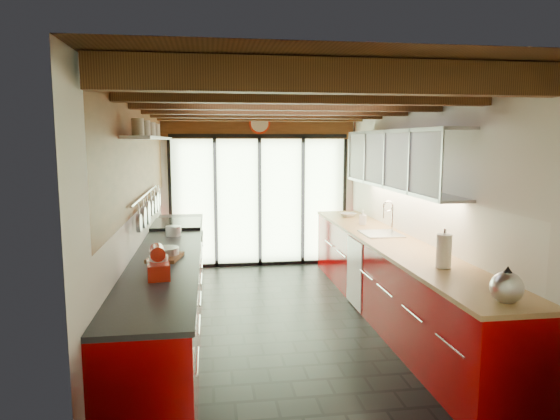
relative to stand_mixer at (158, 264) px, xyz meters
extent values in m
plane|color=black|center=(1.27, 1.22, -1.03)|extent=(5.50, 5.50, 0.00)
plane|color=silver|center=(1.27, 3.97, 0.27)|extent=(3.20, 0.00, 3.20)
plane|color=silver|center=(1.27, -1.53, 0.27)|extent=(3.20, 0.00, 3.20)
plane|color=silver|center=(-0.33, 1.22, 0.27)|extent=(0.00, 5.50, 5.50)
plane|color=silver|center=(2.87, 1.22, 0.27)|extent=(0.00, 5.50, 5.50)
plane|color=#472814|center=(1.27, 1.22, 1.57)|extent=(5.50, 5.50, 0.00)
cube|color=#593316|center=(1.27, -1.03, 1.45)|extent=(3.14, 0.14, 0.22)
cube|color=#593316|center=(1.27, -0.13, 1.45)|extent=(3.14, 0.14, 0.22)
cube|color=#593316|center=(1.27, 0.77, 1.45)|extent=(3.14, 0.14, 0.22)
cube|color=#593316|center=(1.27, 1.67, 1.45)|extent=(3.14, 0.14, 0.22)
cube|color=#593316|center=(1.27, 2.57, 1.45)|extent=(3.14, 0.14, 0.22)
cube|color=#593316|center=(1.27, 3.47, 1.45)|extent=(3.14, 0.14, 0.22)
cube|color=brown|center=(1.27, 3.93, 1.32)|extent=(3.14, 0.06, 0.50)
plane|color=brown|center=(-0.30, 1.42, 0.94)|extent=(0.00, 4.90, 4.90)
plane|color=#C6EAAD|center=(1.27, 3.96, 0.04)|extent=(2.90, 0.00, 2.90)
cube|color=black|center=(-0.18, 3.94, 0.04)|extent=(0.05, 0.04, 2.15)
cube|color=black|center=(2.72, 3.94, 0.04)|extent=(0.05, 0.04, 2.15)
cube|color=black|center=(1.27, 3.91, 0.04)|extent=(0.06, 0.05, 2.15)
cube|color=black|center=(1.27, 3.91, 1.12)|extent=(2.90, 0.05, 0.06)
cylinder|color=red|center=(1.27, 3.89, 1.32)|extent=(0.34, 0.04, 0.34)
cylinder|color=beige|center=(1.27, 3.87, 1.32)|extent=(0.28, 0.02, 0.28)
cube|color=#960303|center=(-0.01, 1.22, -0.59)|extent=(0.65, 5.00, 0.88)
cube|color=black|center=(-0.01, 1.22, -0.13)|extent=(0.68, 5.00, 0.04)
cube|color=silver|center=(-0.01, 2.67, -0.59)|extent=(0.66, 0.90, 0.90)
cube|color=black|center=(-0.01, 2.67, -0.10)|extent=(0.65, 0.90, 0.06)
cube|color=#960303|center=(2.54, 1.22, -0.59)|extent=(0.65, 5.00, 0.88)
cube|color=tan|center=(2.54, 1.22, -0.13)|extent=(0.68, 5.00, 0.04)
cube|color=white|center=(2.21, 1.62, -0.59)|extent=(0.02, 0.60, 0.84)
cube|color=silver|center=(2.54, 1.62, -0.11)|extent=(0.45, 0.52, 0.02)
cylinder|color=silver|center=(2.69, 1.62, 0.07)|extent=(0.02, 0.02, 0.34)
torus|color=silver|center=(2.63, 1.62, 0.24)|extent=(0.14, 0.02, 0.14)
plane|color=silver|center=(2.53, 1.52, 0.82)|extent=(0.00, 3.00, 3.00)
cube|color=#9EA0A5|center=(2.70, 1.52, 0.48)|extent=(0.34, 3.00, 0.03)
cube|color=#9EA0A5|center=(2.70, 1.52, 1.15)|extent=(0.34, 3.00, 0.03)
cylinder|color=silver|center=(-0.27, 1.52, 0.44)|extent=(0.02, 2.20, 0.02)
cube|color=silver|center=(-0.18, 1.42, 1.07)|extent=(0.28, 2.60, 0.03)
cylinder|color=silver|center=(-0.23, 0.62, 0.26)|extent=(0.04, 0.18, 0.18)
cylinder|color=silver|center=(-0.23, 0.97, 0.26)|extent=(0.04, 0.22, 0.22)
cylinder|color=silver|center=(-0.23, 1.32, 0.26)|extent=(0.04, 0.26, 0.26)
cylinder|color=silver|center=(-0.23, 1.67, 0.26)|extent=(0.04, 0.18, 0.18)
cylinder|color=silver|center=(-0.23, 2.02, 0.26)|extent=(0.04, 0.22, 0.22)
cylinder|color=silver|center=(-0.23, 2.32, 0.26)|extent=(0.04, 0.26, 0.26)
cylinder|color=silver|center=(-0.23, 2.57, 0.26)|extent=(0.04, 0.18, 0.18)
cube|color=red|center=(0.00, -0.01, -0.05)|extent=(0.22, 0.34, 0.13)
cylinder|color=red|center=(0.00, -0.03, 0.11)|extent=(0.15, 0.22, 0.12)
cylinder|color=silver|center=(0.00, 0.05, 0.00)|extent=(0.18, 0.18, 0.13)
cylinder|color=silver|center=(0.00, 1.90, -0.05)|extent=(0.25, 0.25, 0.12)
cylinder|color=silver|center=(0.00, 0.73, -0.06)|extent=(0.35, 0.35, 0.10)
cube|color=brown|center=(0.00, 0.67, -0.10)|extent=(0.36, 0.45, 0.03)
sphere|color=silver|center=(2.54, -1.03, 0.00)|extent=(0.24, 0.24, 0.23)
cone|color=black|center=(2.54, -1.03, 0.13)|extent=(0.09, 0.09, 0.06)
cylinder|color=silver|center=(2.54, -0.90, 0.01)|extent=(0.03, 0.09, 0.05)
cylinder|color=white|center=(2.54, -0.05, 0.04)|extent=(0.18, 0.18, 0.31)
cylinder|color=silver|center=(2.54, -0.05, 0.23)|extent=(0.04, 0.04, 0.06)
imported|color=silver|center=(2.54, 2.35, -0.01)|extent=(0.12, 0.12, 0.20)
imported|color=silver|center=(2.54, 3.09, -0.08)|extent=(0.29, 0.29, 0.06)
camera|label=1|loc=(0.43, -4.22, 1.04)|focal=32.00mm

